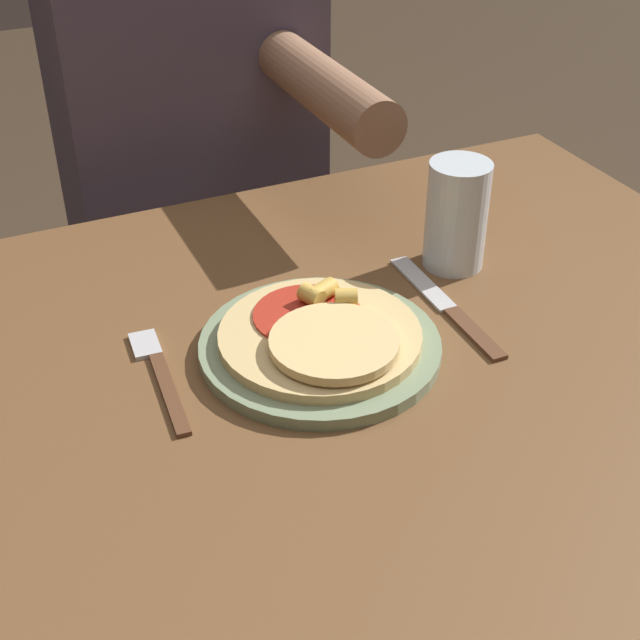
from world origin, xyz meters
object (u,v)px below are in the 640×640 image
at_px(plate, 320,347).
at_px(person_diner, 194,162).
at_px(dining_table, 289,453).
at_px(fork, 159,372).
at_px(knife, 447,307).
at_px(drinking_glass, 457,215).
at_px(pizza, 323,335).

relative_size(plate, person_diner, 0.21).
height_order(dining_table, fork, fork).
xyz_separation_m(fork, knife, (0.32, -0.02, -0.00)).
bearing_deg(person_diner, plate, -94.86).
xyz_separation_m(dining_table, drinking_glass, (0.26, 0.11, 0.18)).
bearing_deg(fork, person_diner, 69.10).
bearing_deg(pizza, plate, 105.90).
relative_size(pizza, fork, 1.18).
bearing_deg(dining_table, pizza, 10.83).
distance_m(dining_table, person_diner, 0.61).
relative_size(dining_table, fork, 6.73).
distance_m(drinking_glass, person_diner, 0.53).
xyz_separation_m(plate, drinking_glass, (0.22, 0.10, 0.06)).
bearing_deg(knife, plate, -174.69).
bearing_deg(dining_table, person_diner, 81.28).
height_order(dining_table, knife, knife).
distance_m(knife, drinking_glass, 0.12).
bearing_deg(plate, dining_table, -163.87).
xyz_separation_m(dining_table, pizza, (0.04, 0.01, 0.14)).
bearing_deg(fork, knife, -3.12).
height_order(plate, knife, plate).
bearing_deg(drinking_glass, fork, -170.32).
bearing_deg(drinking_glass, person_diner, 109.03).
xyz_separation_m(pizza, fork, (-0.16, 0.04, -0.02)).
xyz_separation_m(dining_table, knife, (0.20, 0.03, 0.12)).
relative_size(dining_table, knife, 5.39).
bearing_deg(fork, drinking_glass, 9.68).
relative_size(dining_table, plate, 4.76).
height_order(knife, person_diner, person_diner).
xyz_separation_m(fork, person_diner, (0.21, 0.55, -0.04)).
bearing_deg(person_diner, drinking_glass, -70.97).
relative_size(plate, pizza, 1.20).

